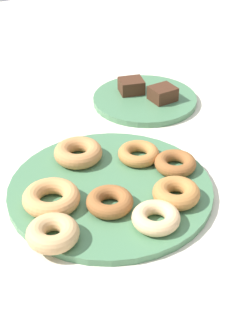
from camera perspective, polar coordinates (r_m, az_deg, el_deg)
ground_plane at (r=0.87m, az=-1.80°, el=-2.78°), size 2.40×2.40×0.00m
donut_plate at (r=0.86m, az=-1.81°, el=-2.45°), size 0.36×0.36×0.01m
donut_0 at (r=0.93m, az=-5.56°, el=1.80°), size 0.10×0.10×0.03m
donut_1 at (r=0.78m, az=3.49°, el=-5.78°), size 0.11×0.11×0.02m
donut_2 at (r=0.92m, az=1.46°, el=1.68°), size 0.10×0.10×0.02m
donut_3 at (r=0.82m, az=-8.65°, el=-3.44°), size 0.10×0.10×0.03m
donut_4 at (r=0.90m, az=5.84°, el=0.43°), size 0.11×0.11×0.02m
donut_5 at (r=0.83m, az=5.83°, el=-2.91°), size 0.11×0.11×0.03m
donut_6 at (r=0.75m, az=-8.47°, el=-7.48°), size 0.11×0.11×0.03m
donut_7 at (r=0.81m, az=-1.90°, el=-3.93°), size 0.11×0.11×0.02m
cake_plate at (r=1.15m, az=2.20°, el=7.93°), size 0.24×0.24×0.01m
brownie_near at (r=1.16m, az=0.62°, el=9.49°), size 0.06×0.06×0.03m
brownie_far at (r=1.13m, az=4.28°, el=8.59°), size 0.06×0.06×0.03m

